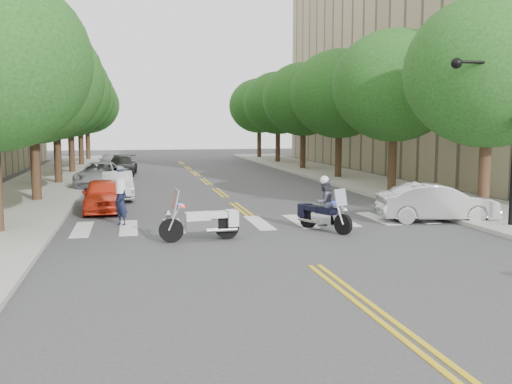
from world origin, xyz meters
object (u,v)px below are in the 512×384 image
object	(u,v)px
officer_standing	(121,203)
motorcycle_parked	(207,222)
convertible	(437,202)
motorcycle_police	(323,206)

from	to	relation	value
officer_standing	motorcycle_parked	bearing A→B (deg)	-1.09
motorcycle_parked	officer_standing	size ratio (longest dim) A/B	1.56
officer_standing	convertible	bearing A→B (deg)	41.84
convertible	motorcycle_parked	bearing A→B (deg)	111.63
convertible	motorcycle_police	bearing A→B (deg)	111.70
motorcycle_parked	convertible	bearing A→B (deg)	-85.51
motorcycle_parked	convertible	world-z (taller)	motorcycle_parked
motorcycle_parked	convertible	xyz separation A→B (m)	(8.76, 1.62, 0.15)
motorcycle_parked	motorcycle_police	bearing A→B (deg)	-85.60
motorcycle_parked	convertible	distance (m)	8.91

